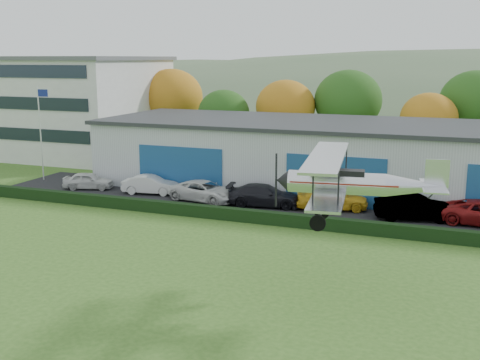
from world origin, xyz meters
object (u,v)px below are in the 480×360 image
(car_1, at_px, (151,185))
(car_5, at_px, (415,207))
(biplane, at_px, (351,181))
(car_3, at_px, (265,195))
(hangar, at_px, (351,156))
(office_block, at_px, (60,105))
(flagpole, at_px, (41,125))
(car_4, at_px, (332,198))
(car_0, at_px, (88,181))
(car_2, at_px, (205,191))

(car_1, bearing_deg, car_5, -101.51)
(biplane, bearing_deg, car_3, 114.31)
(hangar, xyz_separation_m, office_block, (-33.00, 7.02, 2.56))
(hangar, height_order, flagpole, flagpole)
(flagpole, bearing_deg, car_4, -2.34)
(car_4, bearing_deg, car_0, 74.67)
(office_block, xyz_separation_m, car_5, (38.54, -14.70, -4.33))
(car_1, height_order, car_4, car_4)
(car_3, bearing_deg, office_block, 53.46)
(car_4, bearing_deg, car_1, 74.17)
(hangar, distance_m, car_4, 7.22)
(flagpole, bearing_deg, office_block, 121.97)
(office_block, xyz_separation_m, car_3, (28.43, -14.73, -4.40))
(hangar, relative_size, biplane, 4.88)
(office_block, distance_m, car_1, 24.25)
(car_3, distance_m, biplane, 16.15)
(hangar, distance_m, flagpole, 25.68)
(flagpole, relative_size, car_0, 2.05)
(car_2, bearing_deg, hangar, -39.17)
(car_4, distance_m, biplane, 14.99)
(office_block, bearing_deg, flagpole, -58.03)
(car_0, relative_size, car_1, 0.91)
(car_2, bearing_deg, car_5, -79.31)
(car_1, bearing_deg, car_3, -103.07)
(car_0, xyz_separation_m, car_5, (24.89, -0.16, 0.17))
(car_3, bearing_deg, car_0, 80.11)
(hangar, relative_size, car_1, 9.51)
(car_4, bearing_deg, hangar, -16.58)
(hangar, bearing_deg, car_4, -89.71)
(car_0, xyz_separation_m, car_1, (5.44, 0.27, 0.04))
(hangar, relative_size, car_5, 7.99)
(car_4, relative_size, car_5, 0.95)
(car_5, bearing_deg, car_4, 70.02)
(car_0, bearing_deg, car_3, -108.67)
(office_block, distance_m, car_2, 28.51)
(hangar, height_order, biplane, biplane)
(car_3, bearing_deg, car_2, 82.74)
(office_block, distance_m, biplane, 46.13)
(hangar, bearing_deg, flagpole, -166.49)
(car_2, xyz_separation_m, car_4, (9.13, 0.86, 0.10))
(car_4, height_order, biplane, biplane)
(hangar, xyz_separation_m, biplane, (3.71, -20.91, 2.40))
(car_5, xyz_separation_m, biplane, (-1.83, -13.23, 4.17))
(car_0, bearing_deg, biplane, -138.07)
(car_2, relative_size, biplane, 0.63)
(flagpole, height_order, car_0, flagpole)
(hangar, xyz_separation_m, car_1, (-13.91, -7.25, -1.90))
(hangar, height_order, car_5, hangar)
(flagpole, relative_size, biplane, 0.96)
(hangar, height_order, car_1, hangar)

